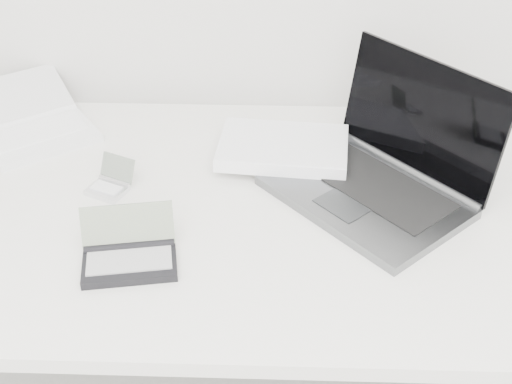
{
  "coord_description": "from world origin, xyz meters",
  "views": [
    {
      "loc": [
        0.0,
        0.44,
        1.56
      ],
      "look_at": [
        -0.03,
        1.51,
        0.79
      ],
      "focal_mm": 50.0,
      "sensor_mm": 36.0,
      "label": 1
    }
  ],
  "objects_px": {
    "netbook_open_white": "(34,126)",
    "palmtop_charcoal": "(129,255)",
    "desk": "(272,224)",
    "laptop_large": "(348,165)"
  },
  "relations": [
    {
      "from": "laptop_large",
      "to": "desk",
      "type": "bearing_deg",
      "value": -102.39
    },
    {
      "from": "laptop_large",
      "to": "palmtop_charcoal",
      "type": "relative_size",
      "value": 3.06
    },
    {
      "from": "desk",
      "to": "netbook_open_white",
      "type": "distance_m",
      "value": 0.6
    },
    {
      "from": "palmtop_charcoal",
      "to": "desk",
      "type": "bearing_deg",
      "value": 25.95
    },
    {
      "from": "desk",
      "to": "palmtop_charcoal",
      "type": "height_order",
      "value": "palmtop_charcoal"
    },
    {
      "from": "netbook_open_white",
      "to": "palmtop_charcoal",
      "type": "height_order",
      "value": "palmtop_charcoal"
    },
    {
      "from": "palmtop_charcoal",
      "to": "laptop_large",
      "type": "bearing_deg",
      "value": 23.95
    },
    {
      "from": "desk",
      "to": "laptop_large",
      "type": "relative_size",
      "value": 2.9
    },
    {
      "from": "desk",
      "to": "laptop_large",
      "type": "distance_m",
      "value": 0.2
    },
    {
      "from": "laptop_large",
      "to": "palmtop_charcoal",
      "type": "bearing_deg",
      "value": -98.92
    }
  ]
}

